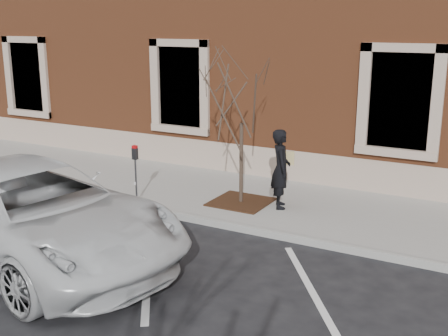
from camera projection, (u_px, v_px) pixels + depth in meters
The scene contains 10 objects.
ground at pixel (210, 224), 11.89m from camera, with size 120.00×120.00×0.00m, color #28282B.
sidewalk_near at pixel (247, 199), 13.35m from camera, with size 40.00×3.50×0.15m, color gray.
curb_near at pixel (209, 222), 11.82m from camera, with size 40.00×0.12×0.15m, color #9E9E99.
parking_stripes at pixel (148, 262), 10.02m from camera, with size 28.00×4.40×0.01m, color silver, non-canonical shape.
building_civic at pixel (335, 27), 17.43m from camera, with size 40.00×8.62×8.00m.
man at pixel (281, 169), 12.31m from camera, with size 0.64×0.42×1.76m, color black.
parking_meter at pixel (135, 163), 12.66m from camera, with size 0.12×0.09×1.33m.
tree_grate at pixel (241, 202), 12.84m from camera, with size 1.26×1.26×0.03m, color #392012.
sapling at pixel (242, 101), 12.25m from camera, with size 2.01×2.01×3.35m.
white_truck at pixel (32, 213), 9.98m from camera, with size 2.88×6.24×1.73m, color silver.
Camera 1 is at (5.67, -9.66, 4.17)m, focal length 45.00 mm.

